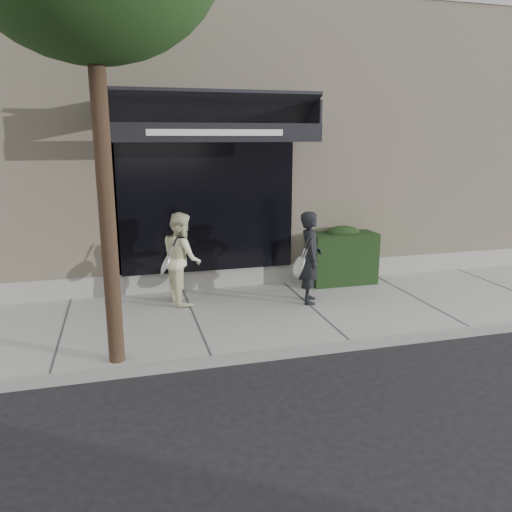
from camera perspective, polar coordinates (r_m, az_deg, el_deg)
name	(u,v)px	position (r m, az deg, el deg)	size (l,w,h in m)	color
ground	(311,313)	(8.64, 6.33, -6.53)	(80.00, 80.00, 0.00)	black
sidewalk	(311,310)	(8.62, 6.34, -6.16)	(20.00, 3.00, 0.12)	#A2A29D
curb	(351,345)	(7.30, 10.84, -9.97)	(20.00, 0.10, 0.14)	gray
building_facade	(242,145)	(12.86, -1.63, 12.55)	(14.30, 8.04, 5.64)	beige
hedge	(341,256)	(9.97, 9.71, 0.03)	(1.30, 0.70, 1.14)	black
pedestrian_front	(310,258)	(8.63, 6.20, -0.18)	(0.71, 0.84, 1.60)	black
pedestrian_back	(182,258)	(8.65, -8.49, -0.24)	(0.75, 0.86, 1.59)	beige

